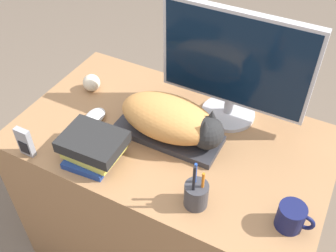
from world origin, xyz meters
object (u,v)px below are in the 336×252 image
computer_mouse (95,117)px  keyboard (168,134)px  phone (25,142)px  coffee_mug (292,217)px  cat (173,120)px  monitor (234,65)px  book_stack (93,147)px  baseball (92,83)px  pen_cup (196,194)px

computer_mouse → keyboard: bearing=9.5°
keyboard → phone: size_ratio=3.46×
keyboard → coffee_mug: coffee_mug is taller
cat → monitor: bearing=59.2°
monitor → book_stack: size_ratio=2.56×
baseball → book_stack: 0.39m
cat → baseball: cat is taller
cat → computer_mouse: cat is taller
keyboard → coffee_mug: size_ratio=3.55×
baseball → phone: phone is taller
computer_mouse → phone: 0.28m
keyboard → computer_mouse: 0.29m
cat → baseball: size_ratio=5.41×
phone → keyboard: bearing=37.5°
book_stack → phone: bearing=-156.5°
coffee_mug → computer_mouse: bearing=171.5°
keyboard → monitor: (0.15, 0.22, 0.22)m
computer_mouse → coffee_mug: bearing=-8.5°
cat → book_stack: 0.29m
monitor → computer_mouse: bearing=-149.1°
computer_mouse → coffee_mug: coffee_mug is taller
computer_mouse → book_stack: book_stack is taller
cat → monitor: monitor is taller
cat → book_stack: bearing=-133.9°
book_stack → computer_mouse: bearing=125.0°
keyboard → cat: size_ratio=1.02×
monitor → cat: bearing=-120.8°
computer_mouse → baseball: baseball is taller
cat → pen_cup: (0.19, -0.22, -0.05)m
keyboard → monitor: 0.35m
keyboard → computer_mouse: bearing=-170.5°
pen_cup → book_stack: size_ratio=0.87×
computer_mouse → coffee_mug: size_ratio=0.92×
coffee_mug → baseball: 0.95m
baseball → book_stack: bearing=-53.1°
pen_cup → book_stack: pen_cup is taller
keyboard → phone: bearing=-142.5°
monitor → baseball: monitor is taller
keyboard → pen_cup: (0.22, -0.22, 0.04)m
monitor → baseball: bearing=-168.7°
keyboard → monitor: size_ratio=0.72×
monitor → baseball: (-0.56, -0.11, -0.20)m
phone → book_stack: bearing=23.5°
monitor → pen_cup: bearing=-81.7°
monitor → baseball: size_ratio=7.64×
coffee_mug → baseball: (-0.91, 0.27, -0.01)m
cat → phone: size_ratio=3.40×
monitor → book_stack: (-0.33, -0.42, -0.18)m
phone → cat: bearing=36.0°
pen_cup → keyboard: bearing=133.9°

